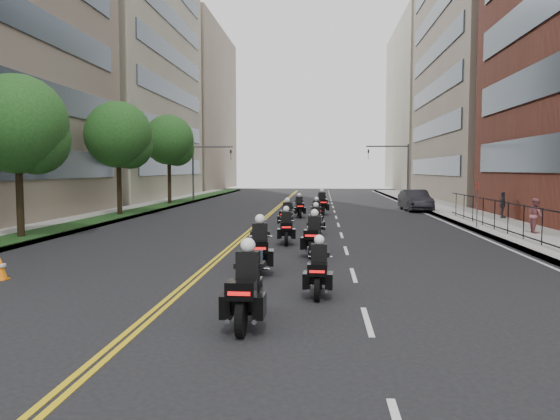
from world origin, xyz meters
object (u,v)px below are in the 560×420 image
at_px(motorcycle_3, 314,237).
at_px(pedestrian_b, 536,215).
at_px(motorcycle_7, 317,212).
at_px(motorcycle_5, 316,222).
at_px(motorcycle_8, 299,208).
at_px(parked_sedan, 415,200).
at_px(traffic_cone, 1,269).
at_px(motorcycle_4, 286,229).
at_px(motorcycle_9, 322,204).
at_px(motorcycle_0, 247,292).
at_px(motorcycle_6, 287,216).
at_px(motorcycle_2, 260,250).
at_px(motorcycle_1, 319,272).
at_px(pedestrian_c, 503,205).

xyz_separation_m(motorcycle_3, pedestrian_b, (10.50, 6.86, 0.31)).
bearing_deg(motorcycle_7, pedestrian_b, -35.04).
relative_size(motorcycle_5, motorcycle_7, 1.03).
xyz_separation_m(motorcycle_8, parked_sedan, (8.64, 6.36, 0.17)).
relative_size(motorcycle_3, traffic_cone, 3.63).
height_order(motorcycle_4, pedestrian_b, pedestrian_b).
relative_size(motorcycle_9, pedestrian_b, 1.48).
relative_size(motorcycle_0, motorcycle_9, 0.98).
height_order(motorcycle_3, motorcycle_8, motorcycle_3).
bearing_deg(motorcycle_5, pedestrian_b, -4.56).
relative_size(motorcycle_3, motorcycle_8, 1.06).
bearing_deg(motorcycle_5, motorcycle_0, -100.44).
bearing_deg(motorcycle_8, motorcycle_7, -76.63).
height_order(motorcycle_6, parked_sedan, motorcycle_6).
bearing_deg(motorcycle_4, motorcycle_0, -94.19).
xyz_separation_m(motorcycle_0, motorcycle_2, (-0.39, 5.72, 0.00)).
bearing_deg(parked_sedan, pedestrian_b, -83.07).
relative_size(motorcycle_3, motorcycle_6, 1.04).
relative_size(motorcycle_3, parked_sedan, 0.47).
height_order(motorcycle_0, motorcycle_7, motorcycle_0).
relative_size(motorcycle_8, motorcycle_9, 0.88).
distance_m(motorcycle_5, motorcycle_9, 12.04).
distance_m(motorcycle_1, motorcycle_8, 22.46).
relative_size(motorcycle_8, pedestrian_c, 1.33).
relative_size(motorcycle_1, motorcycle_6, 0.93).
relative_size(motorcycle_7, motorcycle_9, 0.84).
bearing_deg(motorcycle_5, motorcycle_1, -95.07).
distance_m(motorcycle_3, pedestrian_b, 12.55).
height_order(pedestrian_b, pedestrian_c, pedestrian_b).
bearing_deg(motorcycle_1, traffic_cone, 174.75).
relative_size(motorcycle_1, pedestrian_c, 1.26).
bearing_deg(motorcycle_2, motorcycle_0, -90.59).
bearing_deg(motorcycle_3, pedestrian_b, 39.31).
height_order(motorcycle_2, parked_sedan, motorcycle_2).
bearing_deg(motorcycle_8, traffic_cone, -116.87).
height_order(motorcycle_5, pedestrian_c, pedestrian_c).
bearing_deg(pedestrian_c, motorcycle_2, 169.54).
relative_size(motorcycle_6, parked_sedan, 0.45).
height_order(motorcycle_3, pedestrian_c, pedestrian_c).
xyz_separation_m(motorcycle_2, motorcycle_7, (1.59, 16.31, -0.10)).
distance_m(motorcycle_0, motorcycle_5, 15.83).
height_order(motorcycle_4, traffic_cone, motorcycle_4).
bearing_deg(motorcycle_0, motorcycle_1, 63.89).
bearing_deg(motorcycle_4, traffic_cone, -137.55).
relative_size(pedestrian_b, pedestrian_c, 1.02).
relative_size(motorcycle_0, motorcycle_2, 0.99).
xyz_separation_m(parked_sedan, pedestrian_b, (3.06, -15.57, 0.17)).
height_order(parked_sedan, pedestrian_b, pedestrian_b).
distance_m(motorcycle_4, motorcycle_7, 9.81).
distance_m(motorcycle_3, parked_sedan, 23.62).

